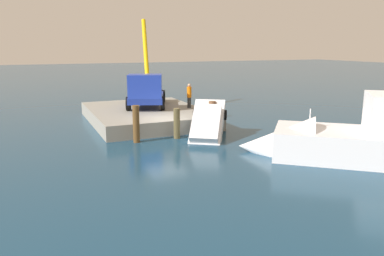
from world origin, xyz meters
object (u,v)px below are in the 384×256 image
dock_worker (189,96)px  salvaged_car (206,130)px  crane_truck (146,90)px  moored_yacht (355,149)px

dock_worker → salvaged_car: bearing=-13.5°
salvaged_car → crane_truck: bearing=-169.6°
crane_truck → moored_yacht: size_ratio=0.70×
crane_truck → dock_worker: size_ratio=4.72×
dock_worker → salvaged_car: (6.07, -1.46, -1.25)m
moored_yacht → crane_truck: bearing=-155.4°
salvaged_car → moored_yacht: moored_yacht is taller
salvaged_car → moored_yacht: (6.48, 5.04, -0.10)m
crane_truck → moored_yacht: crane_truck is taller
dock_worker → salvaged_car: 6.36m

